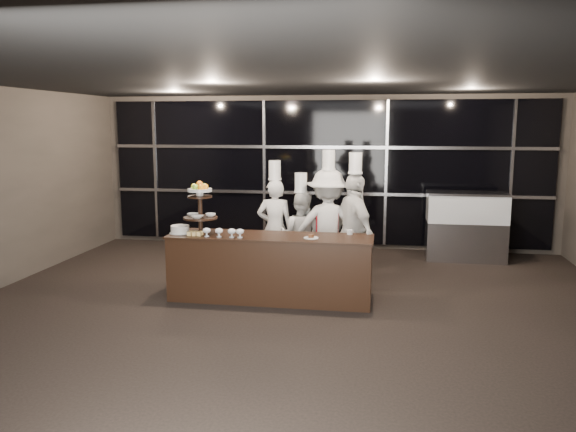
% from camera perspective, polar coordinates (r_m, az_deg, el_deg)
% --- Properties ---
extents(room, '(10.00, 10.00, 10.00)m').
position_cam_1_polar(room, '(6.23, -0.97, 0.61)').
color(room, black).
rests_on(room, ground).
extents(window_wall, '(8.60, 0.10, 2.80)m').
position_cam_1_polar(window_wall, '(11.09, 3.70, 4.43)').
color(window_wall, black).
rests_on(window_wall, ground).
extents(buffet_counter, '(2.84, 0.74, 0.92)m').
position_cam_1_polar(buffet_counter, '(7.87, -1.81, -5.23)').
color(buffet_counter, black).
rests_on(buffet_counter, ground).
extents(display_stand, '(0.48, 0.48, 0.74)m').
position_cam_1_polar(display_stand, '(7.95, -8.92, 1.23)').
color(display_stand, black).
rests_on(display_stand, buffet_counter).
extents(compotes, '(0.58, 0.11, 0.12)m').
position_cam_1_polar(compotes, '(7.68, -6.50, -1.55)').
color(compotes, silver).
rests_on(compotes, buffet_counter).
extents(layer_cake, '(0.30, 0.30, 0.11)m').
position_cam_1_polar(layer_cake, '(8.06, -10.91, -1.35)').
color(layer_cake, white).
rests_on(layer_cake, buffet_counter).
extents(pastry_squares, '(0.20, 0.13, 0.05)m').
position_cam_1_polar(pastry_squares, '(7.87, -9.42, -1.75)').
color(pastry_squares, '#FFD57C').
rests_on(pastry_squares, buffet_counter).
extents(small_plate, '(0.20, 0.20, 0.05)m').
position_cam_1_polar(small_plate, '(7.58, 2.36, -2.17)').
color(small_plate, white).
rests_on(small_plate, buffet_counter).
extents(chef_cup, '(0.08, 0.08, 0.07)m').
position_cam_1_polar(chef_cup, '(7.87, 6.29, -1.63)').
color(chef_cup, white).
rests_on(chef_cup, buffet_counter).
extents(display_case, '(1.41, 0.61, 1.24)m').
position_cam_1_polar(display_case, '(10.61, 17.64, -0.65)').
color(display_case, '#A5A5AA').
rests_on(display_case, ground).
extents(chef_a, '(0.60, 0.42, 1.88)m').
position_cam_1_polar(chef_a, '(8.99, -1.33, -1.07)').
color(chef_a, silver).
rests_on(chef_a, ground).
extents(chef_b, '(0.75, 0.63, 1.70)m').
position_cam_1_polar(chef_b, '(8.84, 1.30, -1.92)').
color(chef_b, white).
rests_on(chef_b, ground).
extents(chef_c, '(1.20, 0.77, 2.06)m').
position_cam_1_polar(chef_c, '(8.65, 4.07, -1.04)').
color(chef_c, silver).
rests_on(chef_c, ground).
extents(chef_d, '(0.89, 1.09, 2.04)m').
position_cam_1_polar(chef_d, '(8.36, 6.74, -1.49)').
color(chef_d, silver).
rests_on(chef_d, ground).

